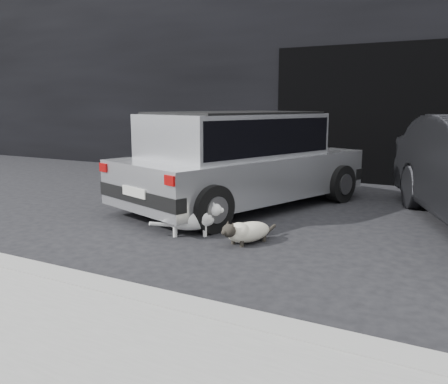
% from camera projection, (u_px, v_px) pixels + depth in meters
% --- Properties ---
extents(ground, '(80.00, 80.00, 0.00)m').
position_uv_depth(ground, '(232.00, 223.00, 6.08)').
color(ground, black).
rests_on(ground, ground).
extents(building_facade, '(34.00, 4.00, 5.00)m').
position_uv_depth(building_facade, '(400.00, 58.00, 10.33)').
color(building_facade, black).
rests_on(building_facade, ground).
extents(garage_opening, '(4.00, 0.10, 2.60)m').
position_uv_depth(garage_opening, '(379.00, 115.00, 8.82)').
color(garage_opening, black).
rests_on(garage_opening, ground).
extents(curb, '(18.00, 0.25, 0.12)m').
position_uv_depth(curb, '(187.00, 311.00, 3.35)').
color(curb, gray).
rests_on(curb, ground).
extents(silver_hatchback, '(2.82, 4.12, 1.39)m').
position_uv_depth(silver_hatchback, '(239.00, 155.00, 6.92)').
color(silver_hatchback, silver).
rests_on(silver_hatchback, ground).
extents(cat_siamese, '(0.47, 0.80, 0.29)m').
position_uv_depth(cat_siamese, '(245.00, 232.00, 5.16)').
color(cat_siamese, beige).
rests_on(cat_siamese, ground).
extents(cat_white, '(0.74, 0.58, 0.40)m').
position_uv_depth(cat_white, '(193.00, 219.00, 5.49)').
color(cat_white, silver).
rests_on(cat_white, ground).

